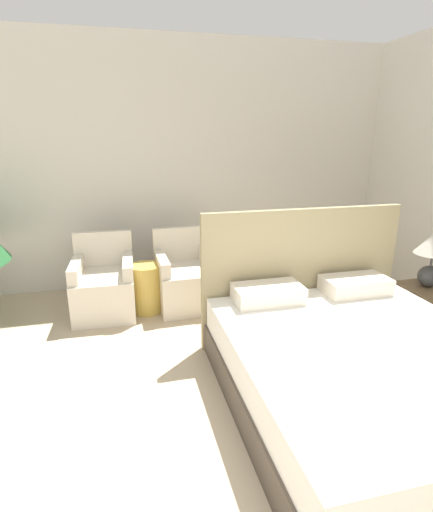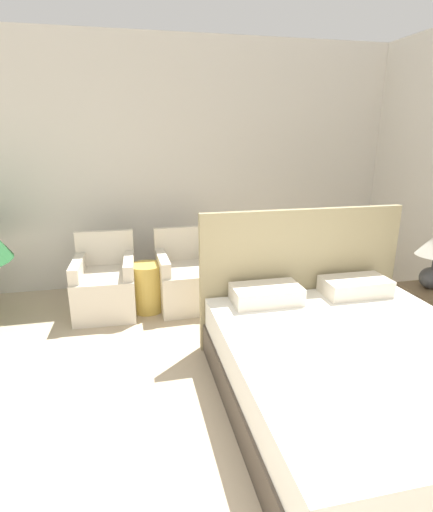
{
  "view_description": "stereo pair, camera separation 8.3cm",
  "coord_description": "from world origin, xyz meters",
  "px_view_note": "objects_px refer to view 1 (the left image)",
  "views": [
    {
      "loc": [
        -0.54,
        -0.78,
        1.84
      ],
      "look_at": [
        0.35,
        2.79,
        0.7
      ],
      "focal_mm": 28.0,
      "sensor_mm": 36.0,
      "label": 1
    },
    {
      "loc": [
        -0.46,
        -0.8,
        1.84
      ],
      "look_at": [
        0.35,
        2.79,
        0.7
      ],
      "focal_mm": 28.0,
      "sensor_mm": 36.0,
      "label": 2
    }
  ],
  "objects_px": {
    "armchair_near_window_right": "(186,282)",
    "nightstand": "(425,312)",
    "bed": "(359,367)",
    "armchair_near_window_left": "(104,289)",
    "side_table": "(147,288)",
    "table_lamp": "(433,251)"
  },
  "relations": [
    {
      "from": "bed",
      "to": "armchair_near_window_right",
      "type": "relative_size",
      "value": 2.59
    },
    {
      "from": "bed",
      "to": "armchair_near_window_left",
      "type": "bearing_deg",
      "value": 131.88
    },
    {
      "from": "nightstand",
      "to": "side_table",
      "type": "bearing_deg",
      "value": 154.43
    },
    {
      "from": "armchair_near_window_right",
      "to": "side_table",
      "type": "distance_m",
      "value": 0.44
    },
    {
      "from": "armchair_near_window_right",
      "to": "nightstand",
      "type": "xyz_separation_m",
      "value": [
        2.04,
        -1.23,
        -0.03
      ]
    },
    {
      "from": "armchair_near_window_left",
      "to": "table_lamp",
      "type": "xyz_separation_m",
      "value": [
        2.91,
        -1.21,
        0.55
      ]
    },
    {
      "from": "armchair_near_window_left",
      "to": "side_table",
      "type": "distance_m",
      "value": 0.44
    },
    {
      "from": "armchair_near_window_left",
      "to": "table_lamp",
      "type": "height_order",
      "value": "table_lamp"
    },
    {
      "from": "side_table",
      "to": "table_lamp",
      "type": "bearing_deg",
      "value": -25.07
    },
    {
      "from": "bed",
      "to": "table_lamp",
      "type": "bearing_deg",
      "value": 32.68
    },
    {
      "from": "armchair_near_window_right",
      "to": "bed",
      "type": "bearing_deg",
      "value": -67.44
    },
    {
      "from": "armchair_near_window_left",
      "to": "side_table",
      "type": "height_order",
      "value": "armchair_near_window_left"
    },
    {
      "from": "nightstand",
      "to": "armchair_near_window_right",
      "type": "bearing_deg",
      "value": 148.82
    },
    {
      "from": "armchair_near_window_left",
      "to": "armchair_near_window_right",
      "type": "xyz_separation_m",
      "value": [
        0.87,
        0.0,
        0.0
      ]
    },
    {
      "from": "table_lamp",
      "to": "armchair_near_window_right",
      "type": "bearing_deg",
      "value": 149.37
    },
    {
      "from": "nightstand",
      "to": "table_lamp",
      "type": "bearing_deg",
      "value": 77.71
    },
    {
      "from": "armchair_near_window_right",
      "to": "nightstand",
      "type": "distance_m",
      "value": 2.38
    },
    {
      "from": "armchair_near_window_right",
      "to": "table_lamp",
      "type": "height_order",
      "value": "table_lamp"
    },
    {
      "from": "armchair_near_window_right",
      "to": "table_lamp",
      "type": "xyz_separation_m",
      "value": [
        2.04,
        -1.21,
        0.55
      ]
    },
    {
      "from": "armchair_near_window_left",
      "to": "nightstand",
      "type": "height_order",
      "value": "armchair_near_window_left"
    },
    {
      "from": "table_lamp",
      "to": "nightstand",
      "type": "bearing_deg",
      "value": -102.29
    },
    {
      "from": "armchair_near_window_left",
      "to": "armchair_near_window_right",
      "type": "height_order",
      "value": "same"
    }
  ]
}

